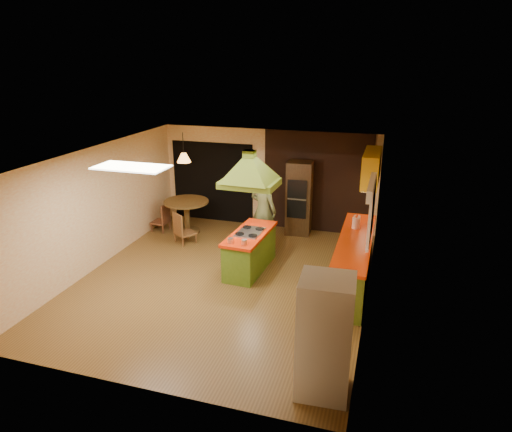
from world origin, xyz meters
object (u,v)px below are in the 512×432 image
(wall_oven, at_px, (299,198))
(dining_table, at_px, (187,210))
(kitchen_island, at_px, (250,251))
(canister_large, at_px, (356,223))
(man, at_px, (263,210))
(refrigerator, at_px, (325,337))

(wall_oven, distance_m, dining_table, 2.80)
(kitchen_island, bearing_deg, canister_large, 19.68)
(dining_table, relative_size, canister_large, 4.82)
(man, xyz_separation_m, wall_oven, (0.58, 1.17, -0.01))
(kitchen_island, height_order, refrigerator, refrigerator)
(kitchen_island, height_order, wall_oven, wall_oven)
(man, height_order, refrigerator, man)
(man, bearing_deg, dining_table, 10.44)
(man, xyz_separation_m, canister_large, (2.10, -0.57, 0.11))
(kitchen_island, relative_size, wall_oven, 0.91)
(kitchen_island, xyz_separation_m, dining_table, (-2.14, 1.57, 0.16))
(refrigerator, relative_size, canister_large, 7.23)
(dining_table, bearing_deg, refrigerator, -48.96)
(kitchen_island, relative_size, refrigerator, 1.01)
(wall_oven, xyz_separation_m, canister_large, (1.52, -1.74, 0.12))
(refrigerator, bearing_deg, wall_oven, 101.77)
(canister_large, bearing_deg, kitchen_island, -163.76)
(wall_oven, distance_m, canister_large, 2.31)
(dining_table, xyz_separation_m, canister_large, (4.19, -0.98, 0.45))
(kitchen_island, distance_m, dining_table, 2.66)
(man, xyz_separation_m, dining_table, (-2.09, 0.41, -0.34))
(kitchen_island, distance_m, man, 1.27)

